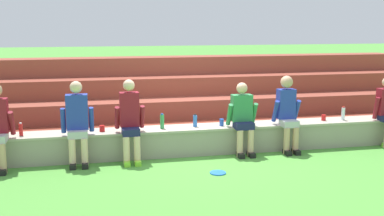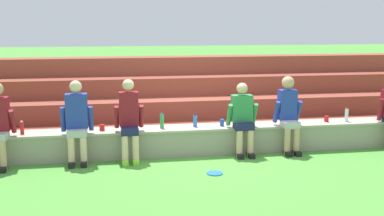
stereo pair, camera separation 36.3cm
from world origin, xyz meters
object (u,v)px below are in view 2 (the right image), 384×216
object	(u,v)px
person_right_of_center	(243,117)
person_far_right	(289,112)
water_bottle_mid_left	(162,121)
water_bottle_mid_right	(347,115)
plastic_cup_right_end	(102,128)
plastic_cup_middle	(326,119)
water_bottle_center_gap	(22,128)
person_left_of_center	(77,120)
plastic_cup_left_end	(222,123)
person_center	(129,119)
frisbee	(215,173)
water_bottle_near_left	(195,121)

from	to	relation	value
person_right_of_center	person_far_right	distance (m)	0.87
water_bottle_mid_left	water_bottle_mid_right	xyz separation A→B (m)	(3.52, -0.02, -0.00)
plastic_cup_right_end	plastic_cup_middle	bearing A→B (deg)	0.24
water_bottle_center_gap	plastic_cup_right_end	world-z (taller)	water_bottle_center_gap
person_left_of_center	plastic_cup_left_end	distance (m)	2.56
person_far_right	plastic_cup_middle	bearing A→B (deg)	15.04
person_left_of_center	person_right_of_center	size ratio (longest dim) A/B	1.08
person_center	water_bottle_mid_left	distance (m)	0.64
water_bottle_mid_left	person_right_of_center	bearing A→B (deg)	-9.37
person_center	person_right_of_center	xyz separation A→B (m)	(2.00, 0.00, -0.04)
water_bottle_center_gap	water_bottle_mid_right	size ratio (longest dim) A/B	0.84
frisbee	person_center	bearing A→B (deg)	142.73
plastic_cup_left_end	water_bottle_near_left	bearing A→B (deg)	175.71
person_right_of_center	water_bottle_center_gap	bearing A→B (deg)	176.86
person_far_right	water_bottle_center_gap	size ratio (longest dim) A/B	6.26
water_bottle_mid_right	plastic_cup_left_end	xyz separation A→B (m)	(-2.43, 0.01, -0.06)
person_right_of_center	water_bottle_near_left	world-z (taller)	person_right_of_center
water_bottle_mid_left	water_bottle_center_gap	distance (m)	2.37
plastic_cup_left_end	person_left_of_center	bearing A→B (deg)	-174.49
person_right_of_center	frisbee	world-z (taller)	person_right_of_center
water_bottle_center_gap	plastic_cup_left_end	world-z (taller)	water_bottle_center_gap
water_bottle_mid_left	plastic_cup_right_end	bearing A→B (deg)	179.85
water_bottle_near_left	plastic_cup_right_end	world-z (taller)	water_bottle_near_left
plastic_cup_middle	plastic_cup_right_end	bearing A→B (deg)	-179.76
water_bottle_near_left	plastic_cup_left_end	bearing A→B (deg)	-4.29
water_bottle_near_left	frisbee	size ratio (longest dim) A/B	0.91
person_center	plastic_cup_middle	xyz separation A→B (m)	(3.72, 0.26, -0.19)
person_right_of_center	person_far_right	world-z (taller)	person_far_right
person_far_right	person_right_of_center	bearing A→B (deg)	-178.35
person_left_of_center	water_bottle_mid_left	bearing A→B (deg)	10.05
person_left_of_center	person_far_right	distance (m)	3.73
plastic_cup_right_end	person_right_of_center	bearing A→B (deg)	-5.48
person_center	person_far_right	distance (m)	2.87
person_far_right	water_bottle_mid_right	world-z (taller)	person_far_right
plastic_cup_right_end	person_center	bearing A→B (deg)	-27.42
frisbee	person_left_of_center	bearing A→B (deg)	156.01
person_left_of_center	frisbee	size ratio (longest dim) A/B	5.51
person_center	plastic_cup_right_end	distance (m)	0.56
person_left_of_center	plastic_cup_middle	xyz separation A→B (m)	(4.59, 0.28, -0.20)
person_far_right	water_bottle_mid_right	distance (m)	1.26
water_bottle_mid_left	frisbee	distance (m)	1.52
water_bottle_mid_left	water_bottle_center_gap	xyz separation A→B (m)	(-2.37, -0.03, -0.02)
water_bottle_near_left	plastic_cup_middle	world-z (taller)	water_bottle_near_left
person_far_right	person_left_of_center	bearing A→B (deg)	-179.27
person_left_of_center	water_bottle_near_left	world-z (taller)	person_left_of_center
water_bottle_near_left	plastic_cup_left_end	xyz separation A→B (m)	(0.49, -0.04, -0.04)
person_left_of_center	person_center	size ratio (longest dim) A/B	1.00
water_bottle_center_gap	person_center	bearing A→B (deg)	-6.77
person_far_right	plastic_cup_middle	distance (m)	0.91
water_bottle_mid_left	water_bottle_mid_right	bearing A→B (deg)	-0.32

